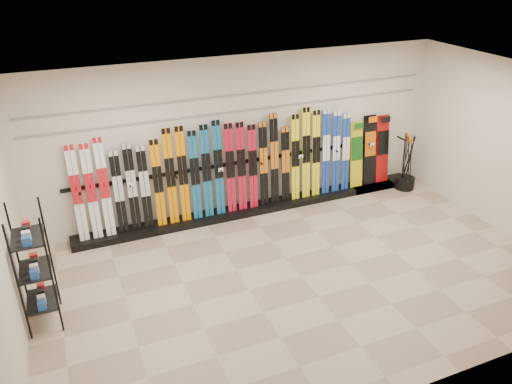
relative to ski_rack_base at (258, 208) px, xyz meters
name	(u,v)px	position (x,y,z in m)	size (l,w,h in m)	color
floor	(301,276)	(-0.22, -2.28, -0.06)	(8.00, 8.00, 0.00)	gray
back_wall	(243,136)	(-0.22, 0.22, 1.44)	(8.00, 8.00, 0.00)	beige
left_wall	(2,250)	(-4.22, -2.28, 1.44)	(5.00, 5.00, 0.00)	beige
right_wall	(512,152)	(3.78, -2.28, 1.44)	(5.00, 5.00, 0.00)	beige
ceiling	(311,89)	(-0.22, -2.28, 2.94)	(8.00, 8.00, 0.00)	silver
ski_rack_base	(258,208)	(0.00, 0.00, 0.00)	(8.00, 0.40, 0.12)	black
skis	(225,170)	(-0.66, 0.02, 0.91)	(5.37, 0.18, 1.83)	white
snowboards	(370,151)	(2.55, 0.07, 0.77)	(0.93, 0.23, 1.47)	gold
accessory_rack	(35,268)	(-3.97, -1.82, 0.81)	(0.40, 0.60, 1.75)	black
pole_bin	(405,183)	(3.28, -0.28, 0.07)	(0.41, 0.41, 0.25)	black
ski_poles	(407,162)	(3.25, -0.29, 0.55)	(0.24, 0.36, 1.18)	black
slatwall_rail_0	(243,111)	(-0.22, 0.20, 1.94)	(7.60, 0.02, 0.03)	gray
slatwall_rail_1	(243,94)	(-0.22, 0.20, 2.24)	(7.60, 0.02, 0.03)	gray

